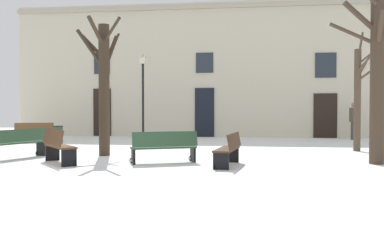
% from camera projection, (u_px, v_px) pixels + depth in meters
% --- Properties ---
extents(ground_plane, '(34.12, 34.12, 0.00)m').
position_uv_depth(ground_plane, '(185.00, 154.00, 14.07)').
color(ground_plane, white).
extents(building_facade, '(21.32, 0.60, 7.12)m').
position_uv_depth(building_facade, '(209.00, 69.00, 22.61)').
color(building_facade, beige).
rests_on(building_facade, ground).
extents(tree_left_of_center, '(2.77, 2.02, 5.08)m').
position_uv_depth(tree_left_of_center, '(377.00, 68.00, 11.55)').
color(tree_left_of_center, '#423326').
rests_on(tree_left_of_center, ground).
extents(tree_foreground, '(1.79, 2.43, 4.32)m').
position_uv_depth(tree_foreground, '(104.00, 82.00, 13.66)').
color(tree_foreground, '#382B1E').
rests_on(tree_foreground, ground).
extents(tree_near_facade, '(1.19, 1.94, 4.39)m').
position_uv_depth(tree_near_facade, '(359.00, 93.00, 15.06)').
color(tree_near_facade, '#4C3D2D').
rests_on(tree_near_facade, ground).
extents(streetlamp, '(0.30, 0.30, 3.95)m').
position_uv_depth(streetlamp, '(143.00, 89.00, 19.15)').
color(streetlamp, black).
rests_on(streetlamp, ground).
extents(litter_bin, '(0.42, 0.42, 0.83)m').
position_uv_depth(litter_bin, '(58.00, 136.00, 16.72)').
color(litter_bin, '#2D3D2D').
rests_on(litter_bin, ground).
extents(bench_back_to_back_right, '(1.83, 0.91, 0.85)m').
position_uv_depth(bench_back_to_back_right, '(35.00, 131.00, 20.02)').
color(bench_back_to_back_right, brown).
rests_on(bench_back_to_back_right, ground).
extents(bench_near_center_tree, '(1.87, 1.17, 0.89)m').
position_uv_depth(bench_near_center_tree, '(164.00, 147.00, 11.78)').
color(bench_near_center_tree, '#2D4C33').
rests_on(bench_near_center_tree, ground).
extents(bench_facing_shops, '(1.45, 1.55, 0.96)m').
position_uv_depth(bench_facing_shops, '(58.00, 146.00, 11.69)').
color(bench_facing_shops, '#51331E').
rests_on(bench_facing_shops, ground).
extents(bench_far_corner, '(1.12, 1.93, 0.90)m').
position_uv_depth(bench_far_corner, '(19.00, 143.00, 12.82)').
color(bench_far_corner, '#2D4C33').
rests_on(bench_far_corner, ground).
extents(bench_by_litter_bin, '(0.70, 1.69, 0.88)m').
position_uv_depth(bench_by_litter_bin, '(229.00, 149.00, 11.22)').
color(bench_by_litter_bin, '#3D2819').
rests_on(bench_by_litter_bin, ground).
extents(person_near_bench, '(0.44, 0.39, 1.81)m').
position_uv_depth(person_near_bench, '(354.00, 119.00, 20.44)').
color(person_near_bench, '#403D3A').
rests_on(person_near_bench, ground).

